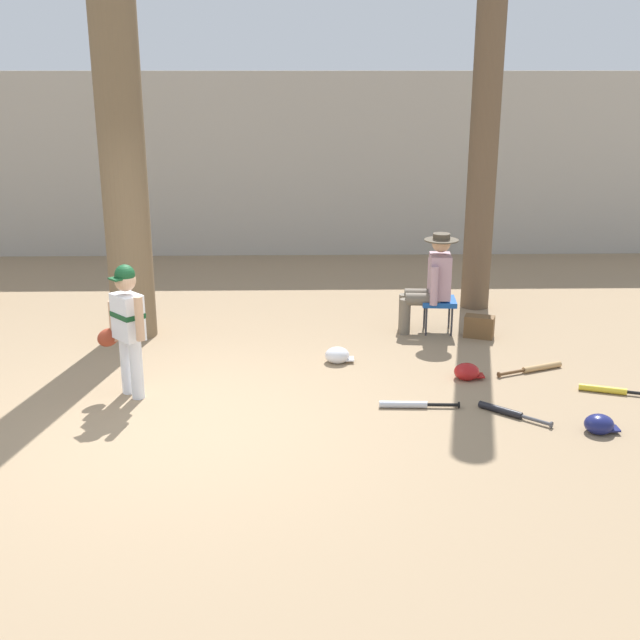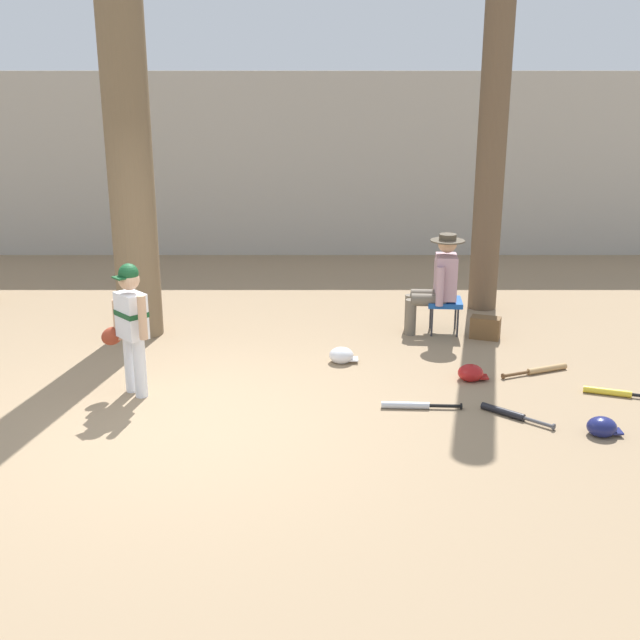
% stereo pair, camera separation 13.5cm
% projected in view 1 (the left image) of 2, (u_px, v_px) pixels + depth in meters
% --- Properties ---
extents(ground_plane, '(60.00, 60.00, 0.00)m').
position_uv_depth(ground_plane, '(187.00, 424.00, 7.18)').
color(ground_plane, '#937A5B').
extents(concrete_back_wall, '(18.00, 0.36, 2.99)m').
position_uv_depth(concrete_back_wall, '(239.00, 165.00, 13.29)').
color(concrete_back_wall, '#ADA89E').
rests_on(concrete_back_wall, ground).
extents(tree_near_player, '(0.81, 0.81, 6.04)m').
position_uv_depth(tree_near_player, '(119.00, 109.00, 8.77)').
color(tree_near_player, brown).
rests_on(tree_near_player, ground).
extents(tree_behind_spectator, '(0.62, 0.62, 5.80)m').
position_uv_depth(tree_behind_spectator, '(486.00, 108.00, 9.92)').
color(tree_behind_spectator, brown).
rests_on(tree_behind_spectator, ground).
extents(young_ballplayer, '(0.55, 0.47, 1.31)m').
position_uv_depth(young_ballplayer, '(127.00, 322.00, 7.59)').
color(young_ballplayer, white).
rests_on(young_ballplayer, ground).
extents(folding_stool, '(0.43, 0.43, 0.41)m').
position_uv_depth(folding_stool, '(439.00, 303.00, 9.57)').
color(folding_stool, '#194C9E').
rests_on(folding_stool, ground).
extents(seated_spectator, '(0.67, 0.54, 1.20)m').
position_uv_depth(seated_spectator, '(431.00, 280.00, 9.49)').
color(seated_spectator, '#6B6051').
rests_on(seated_spectator, ground).
extents(handbag_beside_stool, '(0.38, 0.28, 0.26)m').
position_uv_depth(handbag_beside_stool, '(479.00, 327.00, 9.44)').
color(handbag_beside_stool, brown).
rests_on(handbag_beside_stool, ground).
extents(bat_black_composite, '(0.58, 0.52, 0.07)m').
position_uv_depth(bat_black_composite, '(506.00, 412.00, 7.36)').
color(bat_black_composite, black).
rests_on(bat_black_composite, ground).
extents(bat_aluminum_silver, '(0.75, 0.10, 0.07)m').
position_uv_depth(bat_aluminum_silver, '(410.00, 405.00, 7.51)').
color(bat_aluminum_silver, '#B7BCC6').
rests_on(bat_aluminum_silver, ground).
extents(bat_yellow_trainer, '(0.73, 0.30, 0.07)m').
position_uv_depth(bat_yellow_trainer, '(609.00, 390.00, 7.85)').
color(bat_yellow_trainer, yellow).
rests_on(bat_yellow_trainer, ground).
extents(bat_wood_tan, '(0.75, 0.36, 0.07)m').
position_uv_depth(bat_wood_tan, '(537.00, 368.00, 8.42)').
color(bat_wood_tan, tan).
rests_on(bat_wood_tan, ground).
extents(batting_helmet_white, '(0.31, 0.24, 0.18)m').
position_uv_depth(batting_helmet_white, '(337.00, 355.00, 8.66)').
color(batting_helmet_white, silver).
rests_on(batting_helmet_white, ground).
extents(batting_helmet_navy, '(0.30, 0.23, 0.18)m').
position_uv_depth(batting_helmet_navy, '(599.00, 424.00, 7.00)').
color(batting_helmet_navy, navy).
rests_on(batting_helmet_navy, ground).
extents(batting_helmet_red, '(0.31, 0.24, 0.18)m').
position_uv_depth(batting_helmet_red, '(467.00, 372.00, 8.20)').
color(batting_helmet_red, '#A81919').
rests_on(batting_helmet_red, ground).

